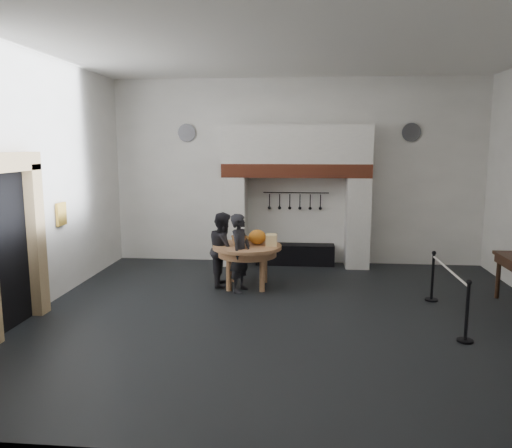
# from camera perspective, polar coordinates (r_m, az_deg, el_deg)

# --- Properties ---
(floor) EXTENTS (9.00, 8.00, 0.02)m
(floor) POSITION_cam_1_polar(r_m,az_deg,el_deg) (8.79, 4.08, -10.35)
(floor) COLOR black
(floor) RESTS_ON ground
(ceiling) EXTENTS (9.00, 8.00, 0.02)m
(ceiling) POSITION_cam_1_polar(r_m,az_deg,el_deg) (8.44, 4.44, 19.85)
(ceiling) COLOR silver
(ceiling) RESTS_ON wall_back
(wall_back) EXTENTS (9.00, 0.02, 4.50)m
(wall_back) POSITION_cam_1_polar(r_m,az_deg,el_deg) (12.31, 4.63, 5.94)
(wall_back) COLOR white
(wall_back) RESTS_ON floor
(wall_front) EXTENTS (9.00, 0.02, 4.50)m
(wall_front) POSITION_cam_1_polar(r_m,az_deg,el_deg) (4.34, 3.19, 0.15)
(wall_front) COLOR white
(wall_front) RESTS_ON floor
(wall_left) EXTENTS (0.02, 8.00, 4.50)m
(wall_left) POSITION_cam_1_polar(r_m,az_deg,el_deg) (9.53, -24.00, 4.27)
(wall_left) COLOR white
(wall_left) RESTS_ON floor
(chimney_pier_left) EXTENTS (0.55, 0.70, 2.15)m
(chimney_pier_left) POSITION_cam_1_polar(r_m,az_deg,el_deg) (12.19, -2.42, 0.38)
(chimney_pier_left) COLOR silver
(chimney_pier_left) RESTS_ON floor
(chimney_pier_right) EXTENTS (0.55, 0.70, 2.15)m
(chimney_pier_right) POSITION_cam_1_polar(r_m,az_deg,el_deg) (12.15, 11.50, 0.17)
(chimney_pier_right) COLOR silver
(chimney_pier_right) RESTS_ON floor
(hearth_brick_band) EXTENTS (3.50, 0.72, 0.32)m
(hearth_brick_band) POSITION_cam_1_polar(r_m,az_deg,el_deg) (11.95, 4.61, 6.14)
(hearth_brick_band) COLOR #9E442B
(hearth_brick_band) RESTS_ON chimney_pier_left
(chimney_hood) EXTENTS (3.50, 0.70, 0.90)m
(chimney_hood) POSITION_cam_1_polar(r_m,az_deg,el_deg) (11.94, 4.65, 9.06)
(chimney_hood) COLOR silver
(chimney_hood) RESTS_ON hearth_brick_band
(iron_range) EXTENTS (1.90, 0.45, 0.50)m
(iron_range) POSITION_cam_1_polar(r_m,az_deg,el_deg) (12.30, 4.49, -3.47)
(iron_range) COLOR black
(iron_range) RESTS_ON floor
(utensil_rail) EXTENTS (1.60, 0.02, 0.02)m
(utensil_rail) POSITION_cam_1_polar(r_m,az_deg,el_deg) (12.26, 4.59, 3.59)
(utensil_rail) COLOR black
(utensil_rail) RESTS_ON wall_back
(door_recess) EXTENTS (0.04, 1.10, 2.50)m
(door_recess) POSITION_cam_1_polar(r_m,az_deg,el_deg) (8.79, -26.58, -2.85)
(door_recess) COLOR black
(door_recess) RESTS_ON floor
(door_jamb_far) EXTENTS (0.22, 0.30, 2.60)m
(door_jamb_far) POSITION_cam_1_polar(r_m,az_deg,el_deg) (9.33, -23.88, -1.71)
(door_jamb_far) COLOR tan
(door_jamb_far) RESTS_ON floor
(door_lintel) EXTENTS (0.22, 1.70, 0.30)m
(door_lintel) POSITION_cam_1_polar(r_m,az_deg,el_deg) (8.59, -26.73, 6.31)
(door_lintel) COLOR tan
(door_lintel) RESTS_ON door_jamb_near
(wall_plaque) EXTENTS (0.05, 0.34, 0.44)m
(wall_plaque) POSITION_cam_1_polar(r_m,az_deg,el_deg) (10.27, -21.36, 1.07)
(wall_plaque) COLOR gold
(wall_plaque) RESTS_ON wall_left
(work_table) EXTENTS (1.51, 1.51, 0.07)m
(work_table) POSITION_cam_1_polar(r_m,az_deg,el_deg) (10.25, -1.01, -2.62)
(work_table) COLOR tan
(work_table) RESTS_ON floor
(pumpkin) EXTENTS (0.36, 0.36, 0.31)m
(pumpkin) POSITION_cam_1_polar(r_m,az_deg,el_deg) (10.29, 0.16, -1.50)
(pumpkin) COLOR orange
(pumpkin) RESTS_ON work_table
(cheese_block_big) EXTENTS (0.22, 0.22, 0.24)m
(cheese_block_big) POSITION_cam_1_polar(r_m,az_deg,el_deg) (10.13, 1.77, -1.87)
(cheese_block_big) COLOR #FFDD98
(cheese_block_big) RESTS_ON work_table
(cheese_block_small) EXTENTS (0.18, 0.18, 0.20)m
(cheese_block_small) POSITION_cam_1_polar(r_m,az_deg,el_deg) (10.43, 1.76, -1.67)
(cheese_block_small) COLOR #F1D990
(cheese_block_small) RESTS_ON work_table
(wicker_basket) EXTENTS (0.34, 0.34, 0.22)m
(wicker_basket) POSITION_cam_1_polar(r_m,az_deg,el_deg) (10.09, -1.95, -1.97)
(wicker_basket) COLOR #956036
(wicker_basket) RESTS_ON work_table
(bread_loaf) EXTENTS (0.31, 0.18, 0.13)m
(bread_loaf) POSITION_cam_1_polar(r_m,az_deg,el_deg) (10.58, -1.34, -1.70)
(bread_loaf) COLOR olive
(bread_loaf) RESTS_ON work_table
(visitor_near) EXTENTS (0.53, 0.66, 1.57)m
(visitor_near) POSITION_cam_1_polar(r_m,az_deg,el_deg) (9.94, -1.81, -3.32)
(visitor_near) COLOR black
(visitor_near) RESTS_ON floor
(visitor_far) EXTENTS (0.71, 0.84, 1.54)m
(visitor_far) POSITION_cam_1_polar(r_m,az_deg,el_deg) (10.38, -3.73, -2.88)
(visitor_far) COLOR black
(visitor_far) RESTS_ON floor
(pewter_plate_back_left) EXTENTS (0.44, 0.03, 0.44)m
(pewter_plate_back_left) POSITION_cam_1_polar(r_m,az_deg,el_deg) (12.58, -7.92, 10.28)
(pewter_plate_back_left) COLOR #4C4C51
(pewter_plate_back_left) RESTS_ON wall_back
(pewter_plate_back_right) EXTENTS (0.44, 0.03, 0.44)m
(pewter_plate_back_right) POSITION_cam_1_polar(r_m,az_deg,el_deg) (12.51, 17.34, 9.97)
(pewter_plate_back_right) COLOR #4C4C51
(pewter_plate_back_right) RESTS_ON wall_back
(barrier_post_near) EXTENTS (0.05, 0.05, 0.90)m
(barrier_post_near) POSITION_cam_1_polar(r_m,az_deg,el_deg) (8.14, 22.97, -9.33)
(barrier_post_near) COLOR black
(barrier_post_near) RESTS_ON floor
(barrier_post_far) EXTENTS (0.05, 0.05, 0.90)m
(barrier_post_far) POSITION_cam_1_polar(r_m,az_deg,el_deg) (9.99, 19.53, -5.77)
(barrier_post_far) COLOR black
(barrier_post_far) RESTS_ON floor
(barrier_rope) EXTENTS (0.04, 2.00, 0.04)m
(barrier_rope) POSITION_cam_1_polar(r_m,az_deg,el_deg) (8.95, 21.21, -4.92)
(barrier_rope) COLOR silver
(barrier_rope) RESTS_ON barrier_post_near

